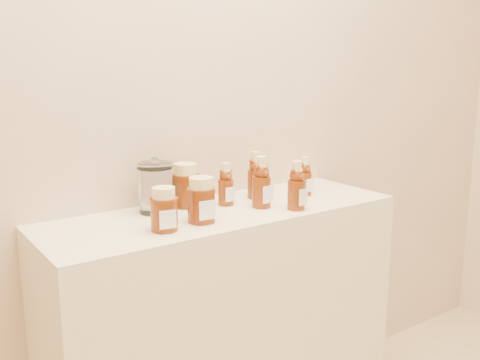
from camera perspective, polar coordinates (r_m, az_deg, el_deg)
wall_back at (r=1.85m, az=-5.27°, el=11.73°), size 3.50×0.02×2.70m
display_table at (r=1.91m, az=-1.60°, el=-16.30°), size 1.20×0.40×0.90m
bear_bottle_back_left at (r=1.79m, az=-1.53°, el=-0.13°), size 0.06×0.06×0.16m
bear_bottle_back_mid at (r=1.88m, az=1.71°, el=0.86°), size 0.07×0.07×0.19m
bear_bottle_back_right at (r=1.94m, az=6.92°, el=0.69°), size 0.06×0.06×0.16m
bear_bottle_front_left at (r=1.76m, az=2.32°, el=0.14°), size 0.07×0.07×0.19m
bear_bottle_front_right at (r=1.74m, az=6.05°, el=-0.24°), size 0.07×0.07×0.18m
honey_jar_left at (r=1.53m, az=-8.11°, el=-3.09°), size 0.10×0.10×0.13m
honey_jar_back at (r=1.78m, az=-5.81°, el=-0.56°), size 0.12×0.12×0.15m
honey_jar_front at (r=1.60m, az=-4.16°, el=-2.12°), size 0.10×0.10×0.14m
glass_canister at (r=1.72m, az=-9.00°, el=-0.59°), size 0.13×0.13×0.18m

